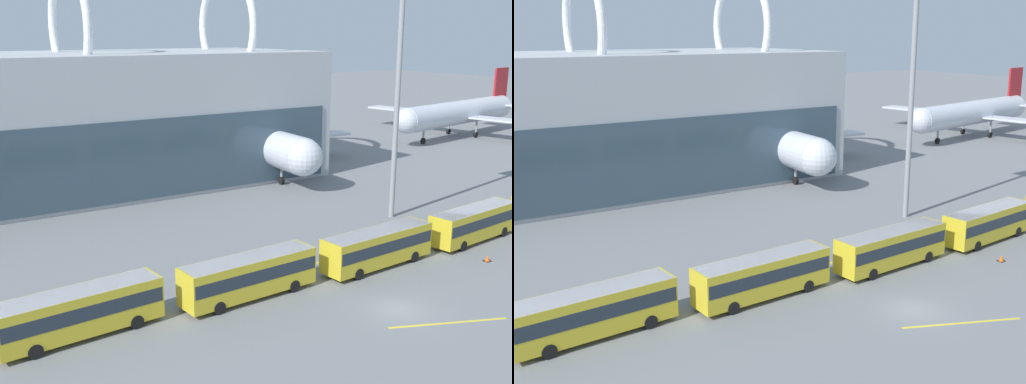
% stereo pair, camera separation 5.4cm
% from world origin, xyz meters
% --- Properties ---
extents(ground_plane, '(440.00, 440.00, 0.00)m').
position_xyz_m(ground_plane, '(0.00, 0.00, 0.00)').
color(ground_plane, slate).
extents(airliner_at_gate_far, '(39.81, 39.83, 15.29)m').
position_xyz_m(airliner_at_gate_far, '(16.85, 50.29, 4.70)').
color(airliner_at_gate_far, silver).
rests_on(airliner_at_gate_far, ground_plane).
extents(airliner_parked_remote, '(40.29, 43.63, 12.78)m').
position_xyz_m(airliner_parked_remote, '(68.99, 52.09, 4.69)').
color(airliner_parked_remote, silver).
rests_on(airliner_parked_remote, ground_plane).
extents(shuttle_bus_0, '(11.57, 3.48, 3.31)m').
position_xyz_m(shuttle_bus_0, '(-21.25, 8.64, 1.94)').
color(shuttle_bus_0, gold).
rests_on(shuttle_bus_0, ground_plane).
extents(shuttle_bus_1, '(11.53, 3.27, 3.31)m').
position_xyz_m(shuttle_bus_1, '(-8.19, 7.97, 1.94)').
color(shuttle_bus_1, gold).
rests_on(shuttle_bus_1, ground_plane).
extents(shuttle_bus_2, '(11.57, 3.46, 3.31)m').
position_xyz_m(shuttle_bus_2, '(4.87, 7.58, 1.94)').
color(shuttle_bus_2, gold).
rests_on(shuttle_bus_2, ground_plane).
extents(shuttle_bus_3, '(11.62, 3.84, 3.31)m').
position_xyz_m(shuttle_bus_3, '(17.93, 7.79, 1.94)').
color(shuttle_bus_3, gold).
rests_on(shuttle_bus_3, ground_plane).
extents(floodlight_mast, '(2.95, 2.95, 25.20)m').
position_xyz_m(floodlight_mast, '(17.17, 18.32, 17.71)').
color(floodlight_mast, gray).
rests_on(floodlight_mast, ground_plane).
extents(lane_stripe_0, '(8.39, 3.71, 0.01)m').
position_xyz_m(lane_stripe_0, '(1.29, -3.56, 0.00)').
color(lane_stripe_0, yellow).
rests_on(lane_stripe_0, ground_plane).
extents(lane_stripe_1, '(11.79, 2.11, 0.01)m').
position_xyz_m(lane_stripe_1, '(6.76, 12.05, 0.00)').
color(lane_stripe_1, yellow).
rests_on(lane_stripe_1, ground_plane).
extents(traffic_cone_0, '(0.61, 0.61, 0.59)m').
position_xyz_m(traffic_cone_0, '(14.21, 3.16, 0.28)').
color(traffic_cone_0, black).
rests_on(traffic_cone_0, ground_plane).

